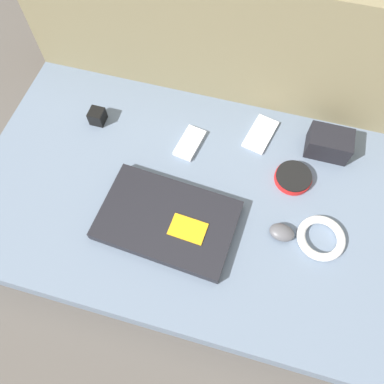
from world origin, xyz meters
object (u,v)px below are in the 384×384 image
object	(u,v)px
computer_mouse	(282,232)
speaker_puck	(293,177)
phone_black	(190,143)
camera_pouch	(329,143)
laptop	(168,220)
phone_silver	(261,134)
charger_brick	(97,116)

from	to	relation	value
computer_mouse	speaker_puck	bearing A→B (deg)	93.15
phone_black	camera_pouch	size ratio (longest dim) A/B	0.99
speaker_puck	computer_mouse	bearing A→B (deg)	-91.64
laptop	phone_silver	size ratio (longest dim) A/B	2.63
speaker_puck	phone_silver	bearing A→B (deg)	132.24
laptop	computer_mouse	distance (m)	0.29
charger_brick	phone_black	bearing A→B (deg)	-1.63
computer_mouse	phone_black	xyz separation A→B (m)	(-0.30, 0.21, -0.01)
speaker_puck	charger_brick	distance (m)	0.59
phone_silver	charger_brick	size ratio (longest dim) A/B	3.15
phone_silver	speaker_puck	bearing A→B (deg)	-34.52
laptop	phone_black	bearing A→B (deg)	96.72
camera_pouch	charger_brick	distance (m)	0.67
laptop	camera_pouch	world-z (taller)	camera_pouch
speaker_puck	charger_brick	size ratio (longest dim) A/B	2.33
charger_brick	phone_silver	bearing A→B (deg)	9.33
phone_silver	phone_black	size ratio (longest dim) A/B	1.17
laptop	camera_pouch	bearing A→B (deg)	46.35
computer_mouse	charger_brick	size ratio (longest dim) A/B	1.56
phone_silver	camera_pouch	distance (m)	0.19
phone_silver	phone_black	world-z (taller)	phone_black
phone_black	speaker_puck	bearing A→B (deg)	3.05
laptop	charger_brick	world-z (taller)	charger_brick
laptop	camera_pouch	size ratio (longest dim) A/B	3.03
laptop	speaker_puck	size ratio (longest dim) A/B	3.56
phone_black	computer_mouse	bearing A→B (deg)	-24.37
computer_mouse	camera_pouch	size ratio (longest dim) A/B	0.57
computer_mouse	phone_silver	xyz separation A→B (m)	(-0.11, 0.29, -0.01)
phone_silver	phone_black	bearing A→B (deg)	-142.43
laptop	charger_brick	distance (m)	0.39
laptop	phone_black	size ratio (longest dim) A/B	3.07
laptop	charger_brick	size ratio (longest dim) A/B	8.29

